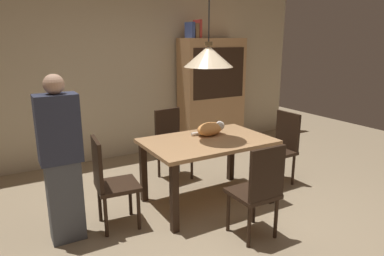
{
  "coord_description": "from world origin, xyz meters",
  "views": [
    {
      "loc": [
        -1.84,
        -2.55,
        1.84
      ],
      "look_at": [
        0.06,
        0.74,
        0.85
      ],
      "focal_mm": 32.17,
      "sensor_mm": 36.0,
      "label": 1
    }
  ],
  "objects_px": {
    "cat_sleeping": "(211,129)",
    "book_red_tall": "(198,29)",
    "dining_table": "(207,148)",
    "book_blue_wide": "(190,30)",
    "person_standing": "(61,161)",
    "book_brown_thick": "(194,31)",
    "chair_near_front": "(259,188)",
    "chair_left_side": "(109,179)",
    "chair_right_side": "(281,145)",
    "pendant_lamp": "(209,56)",
    "chair_far_back": "(172,141)",
    "hutch_bookcase": "(211,96)"
  },
  "relations": [
    {
      "from": "cat_sleeping",
      "to": "pendant_lamp",
      "type": "distance_m",
      "value": 0.86
    },
    {
      "from": "chair_left_side",
      "to": "chair_far_back",
      "type": "bearing_deg",
      "value": 37.88
    },
    {
      "from": "book_red_tall",
      "to": "book_brown_thick",
      "type": "bearing_deg",
      "value": 180.0
    },
    {
      "from": "chair_right_side",
      "to": "book_brown_thick",
      "type": "relative_size",
      "value": 3.88
    },
    {
      "from": "chair_near_front",
      "to": "chair_right_side",
      "type": "distance_m",
      "value": 1.43
    },
    {
      "from": "cat_sleeping",
      "to": "person_standing",
      "type": "xyz_separation_m",
      "value": [
        -1.68,
        -0.14,
        -0.05
      ]
    },
    {
      "from": "dining_table",
      "to": "book_brown_thick",
      "type": "xyz_separation_m",
      "value": [
        0.86,
        1.78,
        1.31
      ]
    },
    {
      "from": "dining_table",
      "to": "cat_sleeping",
      "type": "distance_m",
      "value": 0.27
    },
    {
      "from": "chair_near_front",
      "to": "chair_left_side",
      "type": "bearing_deg",
      "value": 141.86
    },
    {
      "from": "pendant_lamp",
      "to": "book_brown_thick",
      "type": "bearing_deg",
      "value": 64.23
    },
    {
      "from": "dining_table",
      "to": "book_blue_wide",
      "type": "distance_m",
      "value": 2.35
    },
    {
      "from": "cat_sleeping",
      "to": "book_red_tall",
      "type": "height_order",
      "value": "book_red_tall"
    },
    {
      "from": "book_red_tall",
      "to": "hutch_bookcase",
      "type": "bearing_deg",
      "value": -0.31
    },
    {
      "from": "chair_left_side",
      "to": "chair_right_side",
      "type": "distance_m",
      "value": 2.26
    },
    {
      "from": "hutch_bookcase",
      "to": "chair_far_back",
      "type": "bearing_deg",
      "value": -143.49
    },
    {
      "from": "dining_table",
      "to": "hutch_bookcase",
      "type": "distance_m",
      "value": 2.16
    },
    {
      "from": "chair_near_front",
      "to": "book_red_tall",
      "type": "bearing_deg",
      "value": 70.78
    },
    {
      "from": "book_blue_wide",
      "to": "book_red_tall",
      "type": "bearing_deg",
      "value": 0.0
    },
    {
      "from": "chair_right_side",
      "to": "book_blue_wide",
      "type": "relative_size",
      "value": 3.88
    },
    {
      "from": "chair_near_front",
      "to": "book_blue_wide",
      "type": "height_order",
      "value": "book_blue_wide"
    },
    {
      "from": "pendant_lamp",
      "to": "book_brown_thick",
      "type": "distance_m",
      "value": 2.0
    },
    {
      "from": "chair_near_front",
      "to": "hutch_bookcase",
      "type": "relative_size",
      "value": 0.5
    },
    {
      "from": "dining_table",
      "to": "book_blue_wide",
      "type": "relative_size",
      "value": 5.83
    },
    {
      "from": "chair_near_front",
      "to": "chair_far_back",
      "type": "xyz_separation_m",
      "value": [
        -0.01,
        1.76,
        0.0
      ]
    },
    {
      "from": "chair_left_side",
      "to": "book_blue_wide",
      "type": "relative_size",
      "value": 3.88
    },
    {
      "from": "dining_table",
      "to": "chair_near_front",
      "type": "relative_size",
      "value": 1.51
    },
    {
      "from": "dining_table",
      "to": "book_brown_thick",
      "type": "height_order",
      "value": "book_brown_thick"
    },
    {
      "from": "chair_left_side",
      "to": "chair_right_side",
      "type": "relative_size",
      "value": 1.0
    },
    {
      "from": "chair_near_front",
      "to": "book_red_tall",
      "type": "xyz_separation_m",
      "value": [
        0.93,
        2.66,
        1.48
      ]
    },
    {
      "from": "chair_near_front",
      "to": "book_red_tall",
      "type": "height_order",
      "value": "book_red_tall"
    },
    {
      "from": "dining_table",
      "to": "chair_far_back",
      "type": "height_order",
      "value": "chair_far_back"
    },
    {
      "from": "chair_far_back",
      "to": "book_blue_wide",
      "type": "bearing_deg",
      "value": 48.65
    },
    {
      "from": "pendant_lamp",
      "to": "chair_far_back",
      "type": "bearing_deg",
      "value": 90.58
    },
    {
      "from": "chair_right_side",
      "to": "book_brown_thick",
      "type": "bearing_deg",
      "value": 98.63
    },
    {
      "from": "cat_sleeping",
      "to": "person_standing",
      "type": "distance_m",
      "value": 1.69
    },
    {
      "from": "dining_table",
      "to": "book_brown_thick",
      "type": "bearing_deg",
      "value": 64.23
    },
    {
      "from": "pendant_lamp",
      "to": "book_blue_wide",
      "type": "distance_m",
      "value": 1.97
    },
    {
      "from": "book_brown_thick",
      "to": "book_red_tall",
      "type": "distance_m",
      "value": 0.07
    },
    {
      "from": "pendant_lamp",
      "to": "person_standing",
      "type": "xyz_separation_m",
      "value": [
        -1.55,
        0.01,
        -0.88
      ]
    },
    {
      "from": "chair_far_back",
      "to": "pendant_lamp",
      "type": "distance_m",
      "value": 1.45
    },
    {
      "from": "chair_left_side",
      "to": "book_red_tall",
      "type": "height_order",
      "value": "book_red_tall"
    },
    {
      "from": "dining_table",
      "to": "hutch_bookcase",
      "type": "bearing_deg",
      "value": 55.84
    },
    {
      "from": "book_red_tall",
      "to": "cat_sleeping",
      "type": "bearing_deg",
      "value": -115.88
    },
    {
      "from": "chair_far_back",
      "to": "book_blue_wide",
      "type": "height_order",
      "value": "book_blue_wide"
    },
    {
      "from": "chair_near_front",
      "to": "dining_table",
      "type": "bearing_deg",
      "value": 89.98
    },
    {
      "from": "chair_far_back",
      "to": "cat_sleeping",
      "type": "relative_size",
      "value": 2.34
    },
    {
      "from": "dining_table",
      "to": "chair_right_side",
      "type": "height_order",
      "value": "chair_right_side"
    },
    {
      "from": "pendant_lamp",
      "to": "book_brown_thick",
      "type": "height_order",
      "value": "pendant_lamp"
    },
    {
      "from": "cat_sleeping",
      "to": "hutch_bookcase",
      "type": "distance_m",
      "value": 1.95
    },
    {
      "from": "pendant_lamp",
      "to": "book_red_tall",
      "type": "height_order",
      "value": "pendant_lamp"
    }
  ]
}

